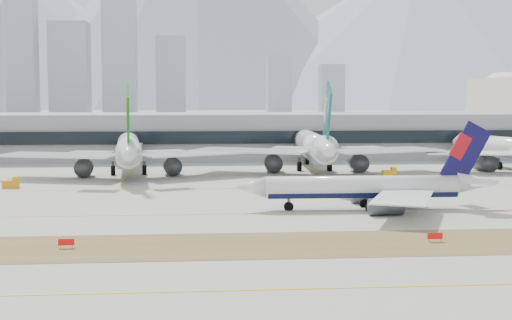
{
  "coord_description": "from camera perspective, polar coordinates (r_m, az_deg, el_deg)",
  "views": [
    {
      "loc": [
        -4.77,
        -129.53,
        20.64
      ],
      "look_at": [
        7.66,
        18.0,
        7.5
      ],
      "focal_mm": 50.0,
      "sensor_mm": 36.0,
      "label": 1
    }
  ],
  "objects": [
    {
      "name": "widebody_china_air",
      "position": [
        215.42,
        19.82,
        0.82
      ],
      "size": [
        59.25,
        59.07,
        21.75
      ],
      "rotation": [
        0.0,
        0.0,
        1.81
      ],
      "color": "white",
      "rests_on": "ground"
    },
    {
      "name": "city_skyline",
      "position": [
        592.52,
        -14.86,
        7.72
      ],
      "size": [
        342.0,
        49.8,
        140.0
      ],
      "color": "#9AA1AF",
      "rests_on": "ground"
    },
    {
      "name": "ground",
      "position": [
        131.25,
        -2.68,
        -3.98
      ],
      "size": [
        3000.0,
        3000.0,
        0.0
      ],
      "primitive_type": "plane",
      "color": "#A3A299",
      "rests_on": "ground"
    },
    {
      "name": "hold_sign_right",
      "position": [
        105.1,
        14.13,
        -5.92
      ],
      "size": [
        2.2,
        0.15,
        1.35
      ],
      "color": "red",
      "rests_on": "ground"
    },
    {
      "name": "hold_sign_left",
      "position": [
        101.08,
        -14.94,
        -6.37
      ],
      "size": [
        2.2,
        0.15,
        1.35
      ],
      "color": "red",
      "rests_on": "ground"
    },
    {
      "name": "gse_c",
      "position": [
        186.37,
        10.65,
        -1.05
      ],
      "size": [
        3.55,
        2.0,
        2.6
      ],
      "color": "orange",
      "rests_on": "ground"
    },
    {
      "name": "widebody_cathay",
      "position": [
        197.88,
        4.75,
        0.99
      ],
      "size": [
        69.59,
        68.08,
        24.82
      ],
      "rotation": [
        0.0,
        0.0,
        1.52
      ],
      "color": "white",
      "rests_on": "ground"
    },
    {
      "name": "widebody_eva",
      "position": [
        190.2,
        -10.16,
        0.69
      ],
      "size": [
        66.98,
        65.82,
        23.97
      ],
      "rotation": [
        0.0,
        0.0,
        1.67
      ],
      "color": "white",
      "rests_on": "ground"
    },
    {
      "name": "taxiing_airliner",
      "position": [
        132.59,
        9.24,
        -2.21
      ],
      "size": [
        49.04,
        42.72,
        16.51
      ],
      "rotation": [
        0.0,
        0.0,
        3.13
      ],
      "color": "white",
      "rests_on": "ground"
    },
    {
      "name": "terminal",
      "position": [
        244.76,
        -3.69,
        1.98
      ],
      "size": [
        280.0,
        43.1,
        15.0
      ],
      "color": "gray",
      "rests_on": "ground"
    },
    {
      "name": "apron_markings",
      "position": [
        78.48,
        -1.18,
        -10.16
      ],
      "size": [
        360.0,
        122.22,
        0.06
      ],
      "color": "brown",
      "rests_on": "ground"
    },
    {
      "name": "mountain_ridge",
      "position": [
        1542.58,
        -3.45,
        11.06
      ],
      "size": [
        2830.0,
        1120.0,
        470.0
      ],
      "color": "#9EA8B7",
      "rests_on": "ground"
    },
    {
      "name": "gse_b",
      "position": [
        170.94,
        -18.97,
        -1.79
      ],
      "size": [
        3.55,
        2.0,
        2.6
      ],
      "color": "orange",
      "rests_on": "ground"
    }
  ]
}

